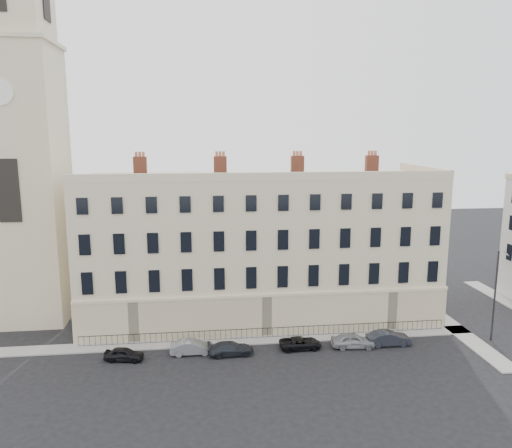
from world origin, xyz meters
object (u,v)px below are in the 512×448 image
(car_e, at_px, (353,340))
(car_f, at_px, (388,338))
(car_c, at_px, (231,349))
(streetlamp, at_px, (496,292))
(car_a, at_px, (124,354))
(car_b, at_px, (192,347))
(car_d, at_px, (301,343))

(car_e, bearing_deg, car_f, -83.28)
(car_c, relative_size, car_e, 1.02)
(car_f, height_order, streetlamp, streetlamp)
(car_a, bearing_deg, streetlamp, -80.69)
(car_c, height_order, car_e, car_e)
(car_c, relative_size, car_f, 1.00)
(car_b, relative_size, car_c, 0.95)
(car_b, distance_m, streetlamp, 28.49)
(car_a, xyz_separation_m, car_e, (20.43, 0.22, 0.10))
(streetlamp, bearing_deg, car_d, -159.90)
(car_f, bearing_deg, streetlamp, -91.56)
(car_a, xyz_separation_m, car_f, (23.86, 0.32, 0.10))
(car_d, relative_size, car_e, 0.97)
(car_b, bearing_deg, car_f, -91.19)
(car_c, height_order, car_f, car_f)
(car_b, distance_m, car_f, 18.03)
(car_a, relative_size, car_b, 0.88)
(streetlamp, bearing_deg, car_f, -159.70)
(car_c, height_order, streetlamp, streetlamp)
(car_b, height_order, car_c, car_b)
(car_f, bearing_deg, car_d, 87.99)
(streetlamp, bearing_deg, car_c, -158.36)
(car_f, relative_size, streetlamp, 0.47)
(car_d, distance_m, streetlamp, 18.89)
(car_c, xyz_separation_m, car_f, (14.64, 0.32, 0.08))
(car_c, height_order, car_d, car_c)
(car_a, bearing_deg, car_f, -80.16)
(car_e, bearing_deg, car_b, 93.58)
(car_d, xyz_separation_m, streetlamp, (18.39, -0.39, 4.29))
(car_a, relative_size, streetlamp, 0.39)
(car_e, xyz_separation_m, streetlamp, (13.58, -0.08, 4.15))
(car_d, distance_m, car_e, 4.82)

